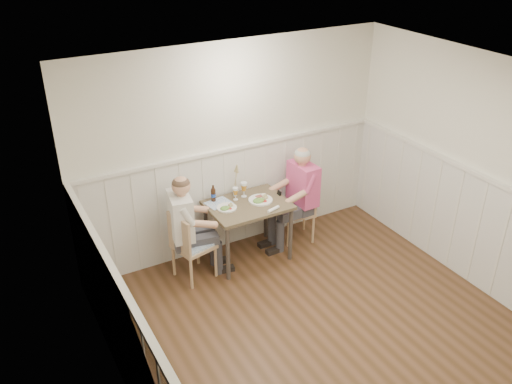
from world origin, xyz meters
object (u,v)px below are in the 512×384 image
(beer_bottle, at_px, (213,194))
(grass_vase, at_px, (235,181))
(chair_left, at_px, (190,244))
(man_in_pink, at_px, (300,202))
(chair_right, at_px, (301,207))
(diner_cream, at_px, (186,235))
(dining_table, at_px, (248,211))

(beer_bottle, distance_m, grass_vase, 0.31)
(chair_left, distance_m, man_in_pink, 1.55)
(man_in_pink, bearing_deg, grass_vase, 163.60)
(chair_left, bearing_deg, beer_bottle, 34.29)
(chair_right, relative_size, man_in_pink, 0.63)
(chair_right, distance_m, chair_left, 1.60)
(man_in_pink, distance_m, diner_cream, 1.56)
(man_in_pink, xyz_separation_m, diner_cream, (-1.56, 0.00, -0.01))
(grass_vase, bearing_deg, beer_bottle, 179.95)
(chair_right, xyz_separation_m, grass_vase, (-0.85, 0.20, 0.49))
(man_in_pink, distance_m, beer_bottle, 1.15)
(chair_right, relative_size, beer_bottle, 3.95)
(dining_table, bearing_deg, diner_cream, 178.27)
(chair_right, height_order, grass_vase, grass_vase)
(chair_right, bearing_deg, beer_bottle, 170.19)
(chair_right, bearing_deg, diner_cream, -178.67)
(dining_table, bearing_deg, grass_vase, 98.45)
(chair_right, xyz_separation_m, chair_left, (-1.60, -0.12, 0.02))
(chair_left, bearing_deg, dining_table, 4.15)
(dining_table, height_order, diner_cream, diner_cream)
(beer_bottle, bearing_deg, grass_vase, -0.05)
(beer_bottle, height_order, grass_vase, grass_vase)
(chair_left, height_order, man_in_pink, man_in_pink)
(grass_vase, bearing_deg, dining_table, -81.55)
(beer_bottle, bearing_deg, chair_left, -145.71)
(chair_right, xyz_separation_m, beer_bottle, (-1.14, 0.20, 0.39))
(beer_bottle, bearing_deg, chair_right, -9.81)
(man_in_pink, xyz_separation_m, beer_bottle, (-1.09, 0.23, 0.29))
(dining_table, distance_m, chair_right, 0.83)
(chair_right, bearing_deg, dining_table, -175.64)
(diner_cream, height_order, beer_bottle, diner_cream)
(diner_cream, xyz_separation_m, grass_vase, (0.76, 0.23, 0.39))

